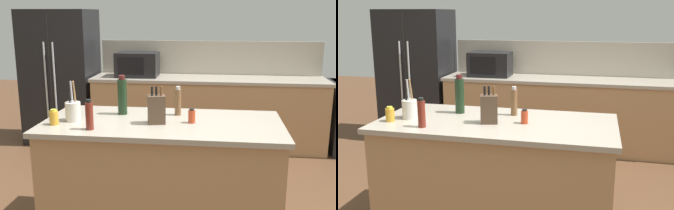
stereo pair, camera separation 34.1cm
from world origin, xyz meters
TOP-DOWN VIEW (x-y plane):
  - back_counter_run at (0.30, 2.20)m, footprint 3.07×0.66m
  - wall_backsplash at (0.30, 2.52)m, footprint 3.03×0.03m
  - kitchen_island at (0.00, 0.00)m, footprint 1.87×0.89m
  - refrigerator at (-1.74, 2.25)m, footprint 0.93×0.75m
  - microwave at (-0.65, 2.20)m, footprint 0.55×0.39m
  - knife_block at (-0.04, -0.07)m, footprint 0.15×0.13m
  - utensil_crock at (-0.70, -0.07)m, footprint 0.12×0.12m
  - pepper_grinder at (0.10, 0.21)m, footprint 0.05×0.05m
  - spice_jar_paprika at (0.23, -0.02)m, footprint 0.06×0.06m
  - honey_jar at (-0.81, -0.20)m, footprint 0.07×0.07m
  - vinegar_bottle at (-0.49, -0.29)m, footprint 0.06×0.06m
  - wine_bottle at (-0.36, 0.18)m, footprint 0.08×0.08m

SIDE VIEW (x-z plane):
  - back_counter_run at x=0.30m, z-range 0.00..0.94m
  - kitchen_island at x=0.00m, z-range 0.00..0.94m
  - refrigerator at x=-1.74m, z-range 0.00..1.82m
  - spice_jar_paprika at x=0.23m, z-range 0.94..1.05m
  - honey_jar at x=-0.81m, z-range 0.94..1.06m
  - utensil_crock at x=-0.70m, z-range 0.86..1.18m
  - vinegar_bottle at x=-0.49m, z-range 0.93..1.16m
  - knife_block at x=-0.04m, z-range 0.91..1.20m
  - pepper_grinder at x=0.10m, z-range 0.93..1.18m
  - wine_bottle at x=-0.36m, z-range 0.93..1.26m
  - microwave at x=-0.65m, z-range 0.94..1.26m
  - wall_backsplash at x=0.30m, z-range 0.94..1.40m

